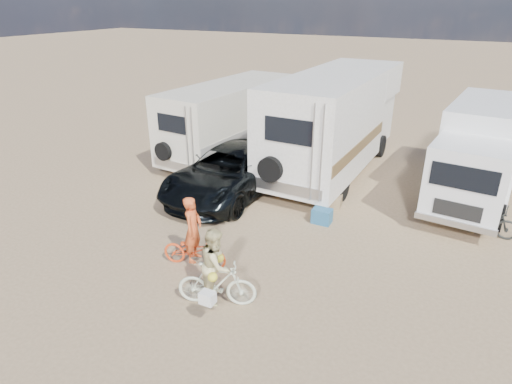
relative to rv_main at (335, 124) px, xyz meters
The scene contains 12 objects.
ground 7.33m from the rv_main, 86.17° to the right, with size 140.00×140.00×0.00m, color #9A7E5C.
rv_main is the anchor object (origin of this frame).
rv_left 4.26m from the rv_main, behind, with size 2.24×6.71×2.94m, color white, non-canonical shape.
box_truck 4.88m from the rv_main, ahead, with size 2.16×6.34×3.00m, color white, non-canonical shape.
dark_suv 4.41m from the rv_main, 122.75° to the right, with size 2.56×5.54×1.54m, color black.
bike_man 7.95m from the rv_main, 96.39° to the right, with size 0.56×1.60×0.84m, color red.
bike_woman 8.87m from the rv_main, 87.47° to the right, with size 0.47×1.68×1.01m, color beige.
rider_man 7.89m from the rv_main, 96.39° to the right, with size 0.60×0.39×1.65m, color #CC5023.
rider_woman 8.83m from the rv_main, 87.47° to the right, with size 0.79×0.61×1.62m, color #C9BC83.
bike_parked 6.14m from the rv_main, 27.95° to the right, with size 0.59×1.68×0.88m, color black.
cooler 4.67m from the rv_main, 75.28° to the right, with size 0.54×0.39×0.43m, color #255A82.
crate 3.63m from the rv_main, 70.47° to the right, with size 0.46×0.46×0.37m, color #876F4D.
Camera 1 is at (4.11, -8.00, 5.97)m, focal length 30.59 mm.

